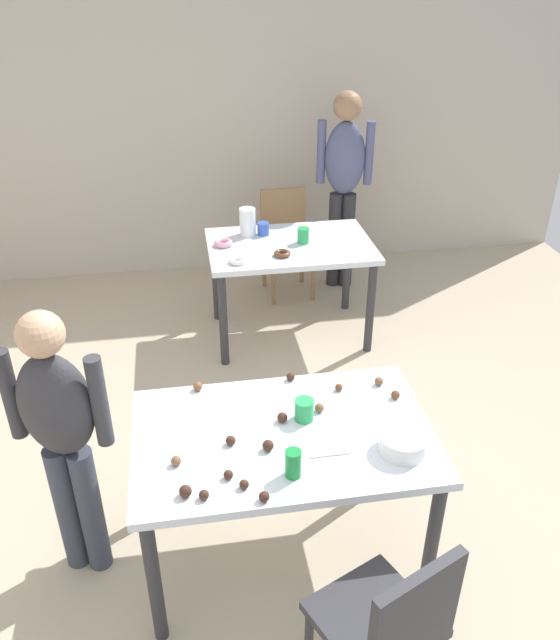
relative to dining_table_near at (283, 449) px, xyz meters
name	(u,v)px	position (x,y,z in m)	size (l,w,h in m)	color
ground_plane	(286,521)	(0.05, 0.18, -0.66)	(6.40, 6.40, 0.00)	tan
wall_back	(222,122)	(0.05, 3.38, 0.64)	(6.40, 0.10, 2.60)	#BCB2A3
dining_table_near	(283,449)	(0.00, 0.00, 0.00)	(1.30, 0.83, 0.75)	silver
dining_table_far	(290,257)	(0.39, 2.02, -0.01)	(1.17, 0.77, 0.75)	silver
chair_near_table	(390,624)	(0.25, -0.78, -0.16)	(0.53, 0.53, 0.87)	#2D2D33
chair_far_table	(286,236)	(0.49, 2.76, -0.16)	(0.43, 0.43, 0.87)	olive
person_girl_near	(61,430)	(-0.93, 0.09, 0.16)	(0.45, 0.28, 1.39)	#383D4C
person_adult_far	(344,174)	(0.97, 2.77, 0.34)	(0.45, 0.27, 1.64)	#28282D
mixing_bowl	(403,443)	(0.47, -0.19, 0.13)	(0.20, 0.20, 0.08)	white
soda_can	(293,463)	(-0.01, -0.26, 0.15)	(0.07, 0.07, 0.12)	#198438
fork_near	(330,455)	(0.17, -0.17, 0.09)	(0.17, 0.02, 0.01)	silver
cup_near_0	(304,410)	(0.11, 0.08, 0.14)	(0.09, 0.09, 0.10)	green
cake_ball_0	(176,461)	(-0.46, -0.12, 0.11)	(0.04, 0.04, 0.04)	brown
cake_ball_1	(264,497)	(-0.14, -0.37, 0.11)	(0.04, 0.04, 0.04)	#3D2319
cake_ball_2	(282,417)	(0.01, 0.08, 0.12)	(0.05, 0.05, 0.05)	#3D2319
cake_ball_3	(395,395)	(0.56, 0.16, 0.11)	(0.04, 0.04, 0.04)	brown
cake_ball_4	(185,491)	(-0.43, -0.30, 0.12)	(0.05, 0.05, 0.05)	#3D2319
cake_ball_5	(198,386)	(-0.35, 0.37, 0.11)	(0.04, 0.04, 0.04)	brown
cake_ball_6	(379,381)	(0.51, 0.27, 0.11)	(0.04, 0.04, 0.04)	brown
cake_ball_7	(204,495)	(-0.36, -0.33, 0.11)	(0.04, 0.04, 0.04)	#3D2319
cake_ball_8	(244,484)	(-0.21, -0.30, 0.11)	(0.04, 0.04, 0.04)	#3D2319
cake_ball_9	(319,408)	(0.19, 0.12, 0.11)	(0.04, 0.04, 0.04)	brown
cake_ball_10	(291,377)	(0.10, 0.38, 0.11)	(0.04, 0.04, 0.04)	#3D2319
cake_ball_11	(268,445)	(-0.08, -0.10, 0.12)	(0.05, 0.05, 0.05)	#3D2319
cake_ball_12	(231,441)	(-0.23, -0.04, 0.11)	(0.04, 0.04, 0.04)	#3D2319
cake_ball_13	(339,387)	(0.31, 0.26, 0.11)	(0.04, 0.04, 0.04)	brown
cake_ball_14	(228,475)	(-0.26, -0.23, 0.11)	(0.04, 0.04, 0.04)	#3D2319
pitcher_far	(248,222)	(0.12, 2.23, 0.19)	(0.12, 0.12, 0.20)	white
cup_far_0	(303,236)	(0.49, 2.01, 0.15)	(0.08, 0.08, 0.11)	green
cup_far_1	(263,229)	(0.23, 2.21, 0.14)	(0.09, 0.09, 0.09)	#3351B2
donut_far_0	(223,243)	(-0.08, 2.06, 0.11)	(0.13, 0.13, 0.04)	pink
donut_far_1	(282,254)	(0.30, 1.82, 0.11)	(0.12, 0.12, 0.03)	brown
donut_far_2	(237,261)	(-0.01, 1.75, 0.11)	(0.11, 0.11, 0.03)	white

